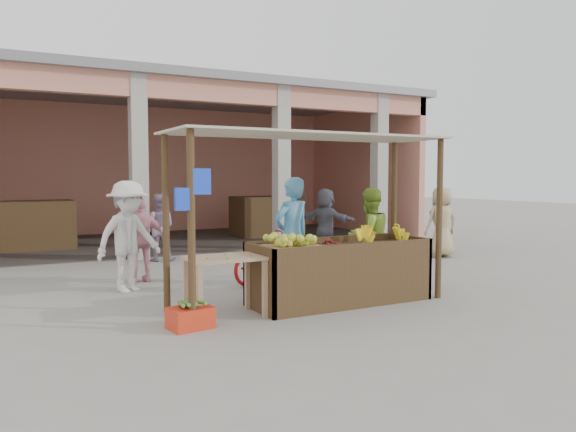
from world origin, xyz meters
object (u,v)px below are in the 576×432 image
vendor_blue (292,232)px  motorcycle (269,256)px  fruit_stall (340,275)px  vendor_green (369,234)px  side_table (225,267)px  red_crate (190,318)px

vendor_blue → motorcycle: (0.14, 1.07, -0.51)m
fruit_stall → vendor_green: vendor_green is taller
vendor_blue → motorcycle: vendor_blue is taller
side_table → red_crate: 0.83m
red_crate → motorcycle: 3.12m
vendor_green → fruit_stall: bearing=35.1°
red_crate → motorcycle: size_ratio=0.29×
side_table → motorcycle: (1.59, 1.92, -0.20)m
fruit_stall → motorcycle: 1.92m
red_crate → vendor_green: 3.70m
fruit_stall → red_crate: fruit_stall is taller
fruit_stall → vendor_blue: (-0.32, 0.84, 0.56)m
fruit_stall → vendor_blue: bearing=111.0°
vendor_blue → motorcycle: bearing=-111.0°
side_table → motorcycle: motorcycle is taller
fruit_stall → side_table: 1.78m
red_crate → vendor_blue: (2.01, 1.17, 0.83)m
side_table → vendor_green: bearing=17.0°
side_table → motorcycle: bearing=51.6°
red_crate → side_table: bearing=19.7°
red_crate → fruit_stall: bearing=-1.4°
motorcycle → fruit_stall: bearing=166.9°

